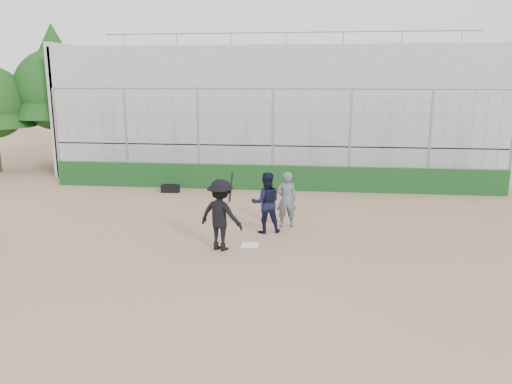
# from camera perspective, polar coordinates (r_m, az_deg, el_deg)

# --- Properties ---
(ground) EXTENTS (90.00, 90.00, 0.00)m
(ground) POSITION_cam_1_polar(r_m,az_deg,el_deg) (13.38, -0.71, -6.11)
(ground) COLOR brown
(ground) RESTS_ON ground
(home_plate) EXTENTS (0.44, 0.44, 0.02)m
(home_plate) POSITION_cam_1_polar(r_m,az_deg,el_deg) (13.38, -0.71, -6.07)
(home_plate) COLOR white
(home_plate) RESTS_ON ground
(backstop) EXTENTS (18.10, 0.25, 4.04)m
(backstop) POSITION_cam_1_polar(r_m,az_deg,el_deg) (19.92, 1.90, 2.95)
(backstop) COLOR #123915
(backstop) RESTS_ON ground
(bleachers) EXTENTS (20.25, 6.70, 6.98)m
(bleachers) POSITION_cam_1_polar(r_m,az_deg,el_deg) (24.61, 2.93, 9.39)
(bleachers) COLOR #9D9D9D
(bleachers) RESTS_ON ground
(tree_left) EXTENTS (4.48, 4.48, 7.00)m
(tree_left) POSITION_cam_1_polar(r_m,az_deg,el_deg) (26.75, -21.97, 11.91)
(tree_left) COLOR #3B2815
(tree_left) RESTS_ON ground
(batter_at_plate) EXTENTS (1.37, 1.07, 2.00)m
(batter_at_plate) POSITION_cam_1_polar(r_m,az_deg,el_deg) (12.85, -4.05, -2.61)
(batter_at_plate) COLOR black
(batter_at_plate) RESTS_ON ground
(catcher_crouched) EXTENTS (1.01, 0.87, 1.19)m
(catcher_crouched) POSITION_cam_1_polar(r_m,az_deg,el_deg) (14.31, 1.16, -2.39)
(catcher_crouched) COLOR black
(catcher_crouched) RESTS_ON ground
(umpire) EXTENTS (0.69, 0.53, 1.51)m
(umpire) POSITION_cam_1_polar(r_m,az_deg,el_deg) (14.88, 3.48, -1.17)
(umpire) COLOR #4F5864
(umpire) RESTS_ON ground
(equipment_bag) EXTENTS (0.72, 0.34, 0.34)m
(equipment_bag) POSITION_cam_1_polar(r_m,az_deg,el_deg) (19.90, -9.76, 0.40)
(equipment_bag) COLOR black
(equipment_bag) RESTS_ON ground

